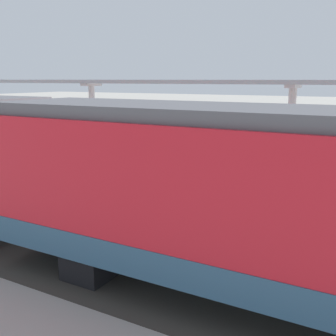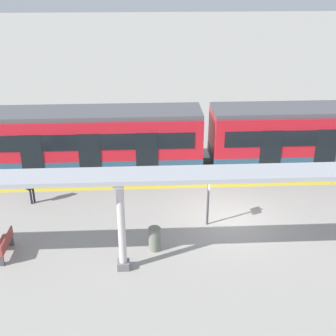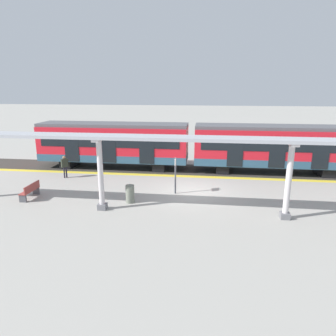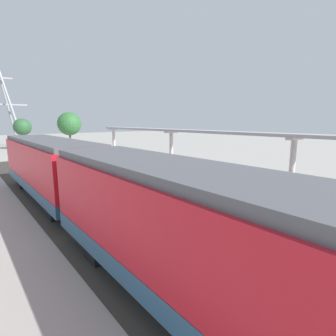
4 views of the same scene
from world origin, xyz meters
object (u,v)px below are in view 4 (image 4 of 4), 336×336
(train_far_carriage, at_px, (49,167))
(canopy_pillar_second, at_px, (291,175))
(platform_info_sign, at_px, (197,182))
(bench_mid_platform, at_px, (126,168))
(train_near_carriage, at_px, (195,239))
(canopy_pillar_third, at_px, (171,156))
(trash_bin, at_px, (254,202))
(canopy_pillar_fourth, at_px, (114,147))

(train_far_carriage, bearing_deg, canopy_pillar_second, -50.28)
(canopy_pillar_second, bearing_deg, platform_info_sign, 129.52)
(canopy_pillar_second, bearing_deg, bench_mid_platform, 95.26)
(train_near_carriage, bearing_deg, bench_mid_platform, 65.51)
(train_far_carriage, relative_size, canopy_pillar_second, 3.06)
(bench_mid_platform, bearing_deg, canopy_pillar_third, -74.80)
(train_near_carriage, height_order, platform_info_sign, train_near_carriage)
(train_near_carriage, bearing_deg, trash_bin, 22.96)
(canopy_pillar_fourth, distance_m, bench_mid_platform, 4.93)
(canopy_pillar_fourth, bearing_deg, trash_bin, -93.82)
(platform_info_sign, bearing_deg, canopy_pillar_third, 62.79)
(platform_info_sign, bearing_deg, trash_bin, -52.96)
(bench_mid_platform, relative_size, trash_bin, 1.55)
(train_far_carriage, relative_size, canopy_pillar_fourth, 3.06)
(canopy_pillar_third, relative_size, canopy_pillar_fourth, 1.00)
(canopy_pillar_second, height_order, bench_mid_platform, canopy_pillar_second)
(canopy_pillar_second, relative_size, trash_bin, 3.81)
(canopy_pillar_third, distance_m, bench_mid_platform, 5.06)
(train_near_carriage, bearing_deg, train_far_carriage, 90.00)
(trash_bin, height_order, platform_info_sign, platform_info_sign)
(canopy_pillar_third, xyz_separation_m, platform_info_sign, (-2.89, -5.63, -0.57))
(canopy_pillar_third, relative_size, trash_bin, 3.81)
(canopy_pillar_second, xyz_separation_m, platform_info_sign, (-2.89, 3.51, -0.57))
(train_near_carriage, relative_size, canopy_pillar_second, 3.06)
(canopy_pillar_second, bearing_deg, canopy_pillar_fourth, 90.00)
(canopy_pillar_third, bearing_deg, canopy_pillar_fourth, 90.00)
(canopy_pillar_second, distance_m, platform_info_sign, 4.58)
(canopy_pillar_fourth, relative_size, bench_mid_platform, 2.46)
(train_near_carriage, xyz_separation_m, canopy_pillar_second, (8.43, 1.89, 0.07))
(canopy_pillar_second, bearing_deg, trash_bin, 133.86)
(canopy_pillar_fourth, xyz_separation_m, platform_info_sign, (-2.89, -14.84, -0.57))
(platform_info_sign, bearing_deg, train_near_carriage, -135.69)
(train_far_carriage, xyz_separation_m, canopy_pillar_third, (8.43, -1.01, 0.07))
(canopy_pillar_third, bearing_deg, trash_bin, -98.21)
(canopy_pillar_second, bearing_deg, canopy_pillar_third, 90.00)
(train_near_carriage, relative_size, train_far_carriage, 1.00)
(train_far_carriage, xyz_separation_m, canopy_pillar_second, (8.43, -10.14, 0.07))
(train_near_carriage, height_order, canopy_pillar_second, canopy_pillar_second)
(train_near_carriage, height_order, train_far_carriage, same)
(canopy_pillar_fourth, height_order, trash_bin, canopy_pillar_fourth)
(canopy_pillar_fourth, bearing_deg, train_far_carriage, -135.76)
(canopy_pillar_fourth, bearing_deg, platform_info_sign, -101.03)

